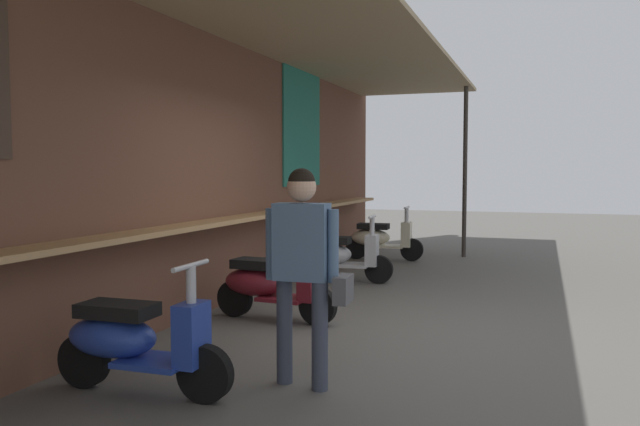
% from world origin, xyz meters
% --- Properties ---
extents(ground_plane, '(38.35, 38.35, 0.00)m').
position_xyz_m(ground_plane, '(0.00, 0.00, 0.00)').
color(ground_plane, '#56544F').
extents(market_stall_facade, '(13.70, 2.55, 3.33)m').
position_xyz_m(market_stall_facade, '(0.01, 1.84, 1.86)').
color(market_stall_facade, brown).
rests_on(market_stall_facade, ground_plane).
extents(scooter_blue, '(0.46, 1.40, 0.97)m').
position_xyz_m(scooter_blue, '(-2.40, 1.08, 0.39)').
color(scooter_blue, '#233D9E').
rests_on(scooter_blue, ground_plane).
extents(scooter_maroon, '(0.50, 1.40, 0.97)m').
position_xyz_m(scooter_maroon, '(-0.03, 1.08, 0.39)').
color(scooter_maroon, maroon).
rests_on(scooter_maroon, ground_plane).
extents(scooter_silver, '(0.49, 1.40, 0.97)m').
position_xyz_m(scooter_silver, '(2.45, 1.08, 0.39)').
color(scooter_silver, '#B2B5BA').
rests_on(scooter_silver, ground_plane).
extents(scooter_cream, '(0.47, 1.40, 0.97)m').
position_xyz_m(scooter_cream, '(4.86, 1.08, 0.39)').
color(scooter_cream, beige).
rests_on(scooter_cream, ground_plane).
extents(shopper_with_handbag, '(0.28, 0.64, 1.62)m').
position_xyz_m(shopper_with_handbag, '(-1.85, -0.03, 0.98)').
color(shopper_with_handbag, '#383D4C').
rests_on(shopper_with_handbag, ground_plane).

